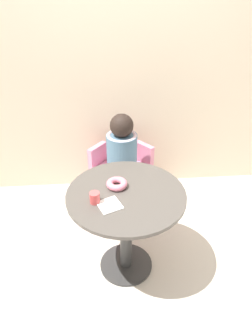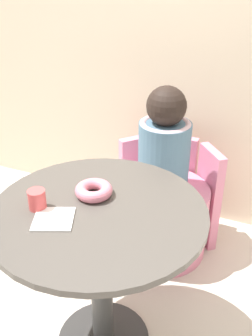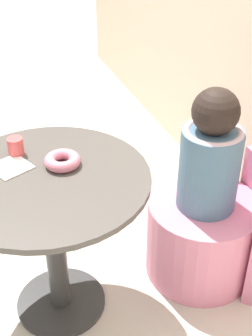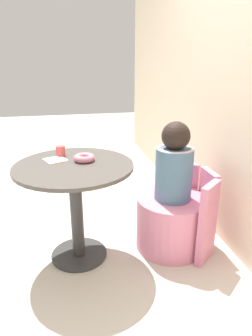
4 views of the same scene
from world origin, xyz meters
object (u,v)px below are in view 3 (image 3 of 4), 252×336
child_figure (211,155)px  round_table (51,213)px  tub_chair (201,237)px  cup (16,146)px  donut (62,161)px

child_figure → round_table: bearing=-91.7°
tub_chair → child_figure: (0.00, 0.00, 0.46)m
child_figure → cup: 0.81m
round_table → cup: 0.30m
donut → round_table: bearing=-53.0°
child_figure → cup: child_figure is taller
child_figure → donut: (-0.08, -0.62, 0.07)m
cup → tub_chair: bearing=73.9°
tub_chair → donut: (-0.08, -0.62, 0.53)m
tub_chair → donut: 0.82m
round_table → tub_chair: bearing=88.3°
tub_chair → child_figure: 0.46m
donut → tub_chair: bearing=82.9°
round_table → donut: bearing=127.0°
round_table → child_figure: (0.02, 0.70, 0.13)m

